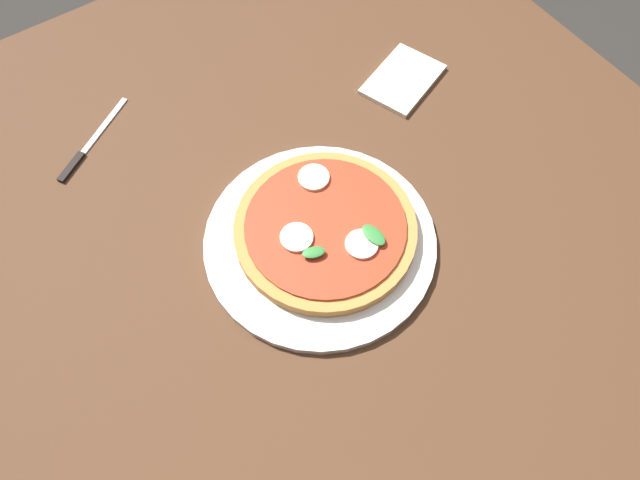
{
  "coord_description": "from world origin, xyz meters",
  "views": [
    {
      "loc": [
        0.24,
        0.37,
        1.49
      ],
      "look_at": [
        0.01,
        0.05,
        0.77
      ],
      "focal_mm": 33.59,
      "sensor_mm": 36.0,
      "label": 1
    }
  ],
  "objects_px": {
    "napkin": "(403,79)",
    "pizza": "(325,229)",
    "serving_tray": "(320,241)",
    "knife": "(86,149)",
    "dining_table": "(310,249)"
  },
  "relations": [
    {
      "from": "dining_table",
      "to": "napkin",
      "type": "distance_m",
      "value": 0.31
    },
    {
      "from": "serving_tray",
      "to": "knife",
      "type": "distance_m",
      "value": 0.39
    },
    {
      "from": "knife",
      "to": "serving_tray",
      "type": "bearing_deg",
      "value": 121.18
    },
    {
      "from": "dining_table",
      "to": "napkin",
      "type": "height_order",
      "value": "napkin"
    },
    {
      "from": "dining_table",
      "to": "knife",
      "type": "bearing_deg",
      "value": -53.41
    },
    {
      "from": "napkin",
      "to": "pizza",
      "type": "bearing_deg",
      "value": 32.03
    },
    {
      "from": "serving_tray",
      "to": "napkin",
      "type": "xyz_separation_m",
      "value": [
        -0.28,
        -0.17,
        -0.0
      ]
    },
    {
      "from": "dining_table",
      "to": "serving_tray",
      "type": "bearing_deg",
      "value": 75.68
    },
    {
      "from": "dining_table",
      "to": "knife",
      "type": "distance_m",
      "value": 0.37
    },
    {
      "from": "pizza",
      "to": "knife",
      "type": "relative_size",
      "value": 1.63
    },
    {
      "from": "napkin",
      "to": "knife",
      "type": "height_order",
      "value": "napkin"
    },
    {
      "from": "pizza",
      "to": "knife",
      "type": "distance_m",
      "value": 0.39
    },
    {
      "from": "dining_table",
      "to": "pizza",
      "type": "bearing_deg",
      "value": 89.98
    },
    {
      "from": "pizza",
      "to": "napkin",
      "type": "xyz_separation_m",
      "value": [
        -0.27,
        -0.17,
        -0.02
      ]
    },
    {
      "from": "napkin",
      "to": "knife",
      "type": "distance_m",
      "value": 0.51
    }
  ]
}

